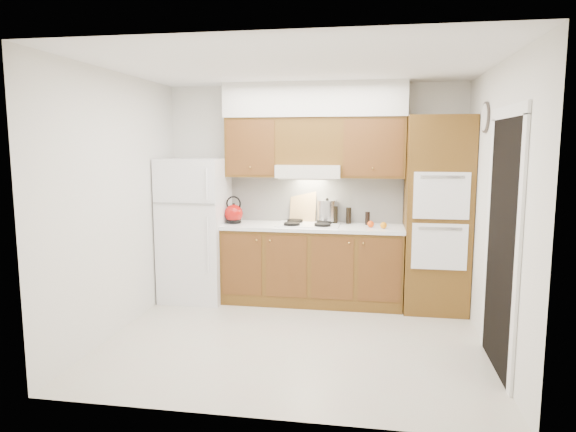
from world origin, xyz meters
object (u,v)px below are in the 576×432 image
(stock_pot, at_px, (327,211))
(kettle, at_px, (234,214))
(oven_cabinet, at_px, (437,215))
(fridge, at_px, (195,229))

(stock_pot, bearing_deg, kettle, -169.71)
(oven_cabinet, distance_m, stock_pot, 1.28)
(kettle, relative_size, stock_pot, 0.91)
(fridge, bearing_deg, kettle, 4.82)
(fridge, relative_size, oven_cabinet, 0.78)
(oven_cabinet, xyz_separation_m, stock_pot, (-1.26, 0.21, -0.01))
(kettle, bearing_deg, fridge, 178.36)
(oven_cabinet, bearing_deg, kettle, 179.88)
(oven_cabinet, xyz_separation_m, kettle, (-2.37, 0.01, -0.04))
(fridge, height_order, kettle, fridge)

